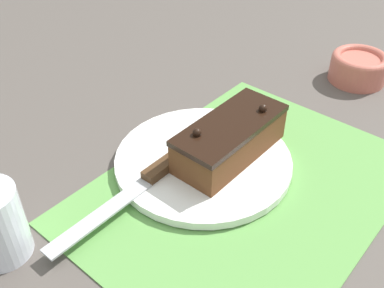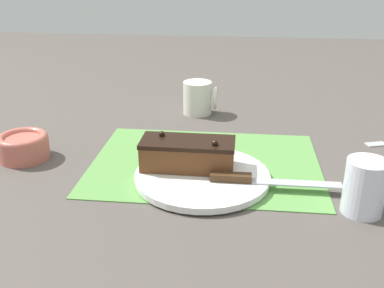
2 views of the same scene
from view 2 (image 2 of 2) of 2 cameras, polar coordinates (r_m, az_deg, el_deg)
ground_plane at (r=0.92m, az=1.71°, el=-2.52°), size 3.00×3.00×0.00m
placemat_woven at (r=0.92m, az=1.71°, el=-2.40°), size 0.46×0.34×0.00m
cake_plate at (r=0.85m, az=1.16°, el=-4.10°), size 0.25×0.25×0.01m
chocolate_cake at (r=0.85m, az=-0.54°, el=-1.24°), size 0.18×0.08×0.07m
serving_knife at (r=0.82m, az=7.72°, el=-4.47°), size 0.23×0.02×0.01m
drinking_glass at (r=0.78m, az=21.07°, el=-5.12°), size 0.07×0.07×0.09m
small_bowl at (r=0.99m, az=-20.63°, el=-0.19°), size 0.10×0.10×0.05m
coffee_mug at (r=1.19m, az=0.83°, el=5.88°), size 0.08×0.07×0.09m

